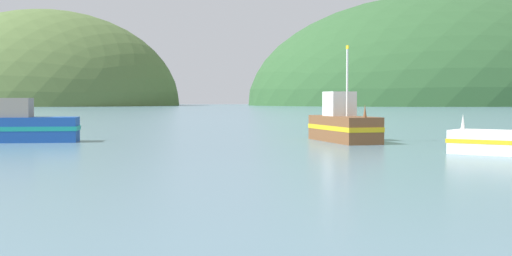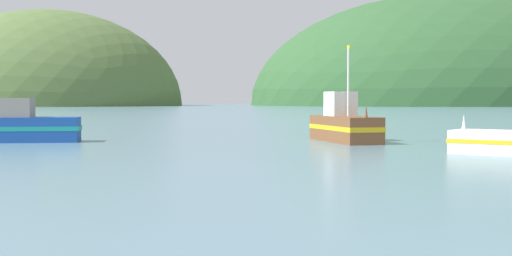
{
  "view_description": "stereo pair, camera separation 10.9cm",
  "coord_description": "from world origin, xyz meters",
  "views": [
    {
      "loc": [
        -5.89,
        3.16,
        2.47
      ],
      "look_at": [
        1.83,
        27.66,
        1.4
      ],
      "focal_mm": 49.68,
      "sensor_mm": 36.0,
      "label": 1
    },
    {
      "loc": [
        -5.79,
        3.13,
        2.47
      ],
      "look_at": [
        1.83,
        27.66,
        1.4
      ],
      "focal_mm": 49.68,
      "sensor_mm": 36.0,
      "label": 2
    }
  ],
  "objects": [
    {
      "name": "hill_far_left",
      "position": [
        144.25,
        238.96,
        0.0
      ],
      "size": [
        153.18,
        122.54,
        83.17
      ],
      "primitive_type": "ellipsoid",
      "color": "#2D562D",
      "rests_on": "ground"
    },
    {
      "name": "hill_far_right",
      "position": [
        -1.5,
        257.29,
        0.0
      ],
      "size": [
        91.62,
        73.3,
        65.85
      ],
      "primitive_type": "ellipsoid",
      "color": "#516B38",
      "rests_on": "ground"
    },
    {
      "name": "fishing_boat_brown",
      "position": [
        11.06,
        40.32,
        0.95
      ],
      "size": [
        2.34,
        6.66,
        5.47
      ],
      "rotation": [
        0.0,
        0.0,
        4.67
      ],
      "color": "brown",
      "rests_on": "ground"
    }
  ]
}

